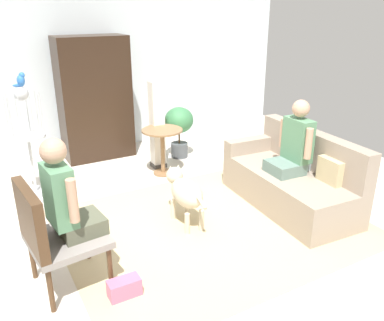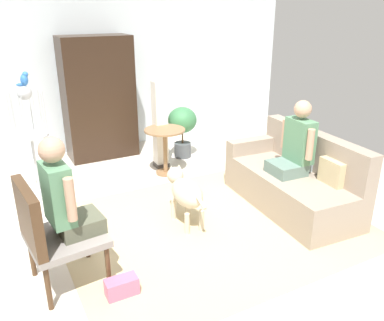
{
  "view_description": "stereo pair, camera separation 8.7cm",
  "coord_description": "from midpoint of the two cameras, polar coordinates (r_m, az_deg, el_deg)",
  "views": [
    {
      "loc": [
        -1.91,
        -3.53,
        2.31
      ],
      "look_at": [
        -0.05,
        -0.21,
        0.82
      ],
      "focal_mm": 37.21,
      "sensor_mm": 36.0,
      "label": 1
    },
    {
      "loc": [
        -1.83,
        -3.57,
        2.31
      ],
      "look_at": [
        -0.05,
        -0.21,
        0.82
      ],
      "focal_mm": 37.21,
      "sensor_mm": 36.0,
      "label": 2
    }
  ],
  "objects": [
    {
      "name": "dog",
      "position": [
        4.41,
        -0.39,
        -4.47
      ],
      "size": [
        0.31,
        0.85,
        0.6
      ],
      "color": "beige",
      "rests_on": "ground"
    },
    {
      "name": "ground_plane",
      "position": [
        4.63,
        -0.14,
        -8.58
      ],
      "size": [
        7.53,
        7.53,
        0.0
      ],
      "primitive_type": "plane",
      "color": "beige"
    },
    {
      "name": "back_wall",
      "position": [
        6.87,
        -12.17,
        12.77
      ],
      "size": [
        6.87,
        0.12,
        2.68
      ],
      "primitive_type": "cube",
      "color": "silver",
      "rests_on": "ground"
    },
    {
      "name": "couch",
      "position": [
        5.01,
        14.82,
        -2.8
      ],
      "size": [
        0.92,
        1.82,
        0.91
      ],
      "color": "gray",
      "rests_on": "ground"
    },
    {
      "name": "handbag",
      "position": [
        3.58,
        -9.32,
        -17.44
      ],
      "size": [
        0.27,
        0.14,
        0.16
      ],
      "primitive_type": "cube",
      "color": "#D8668C",
      "rests_on": "ground"
    },
    {
      "name": "armchair",
      "position": [
        3.55,
        -19.22,
        -9.32
      ],
      "size": [
        0.67,
        0.69,
        0.99
      ],
      "color": "#4C331E",
      "rests_on": "ground"
    },
    {
      "name": "bird_cage_stand",
      "position": [
        5.4,
        -21.61,
        3.05
      ],
      "size": [
        0.43,
        0.43,
        1.41
      ],
      "color": "silver",
      "rests_on": "ground"
    },
    {
      "name": "person_on_couch",
      "position": [
        4.8,
        15.15,
        2.18
      ],
      "size": [
        0.46,
        0.53,
        0.87
      ],
      "color": "slate"
    },
    {
      "name": "armoire_cabinet",
      "position": [
        6.48,
        -12.87,
        8.7
      ],
      "size": [
        1.07,
        0.56,
        1.9
      ],
      "primitive_type": "cube",
      "color": "black",
      "rests_on": "ground"
    },
    {
      "name": "parrot",
      "position": [
        5.24,
        -22.48,
        10.72
      ],
      "size": [
        0.17,
        0.1,
        0.17
      ],
      "color": "blue",
      "rests_on": "bird_cage_stand"
    },
    {
      "name": "column_lamp",
      "position": [
        5.93,
        -4.19,
        5.0
      ],
      "size": [
        0.2,
        0.2,
        1.31
      ],
      "color": "#4C4742",
      "rests_on": "ground"
    },
    {
      "name": "round_end_table",
      "position": [
        5.7,
        -3.46,
        2.64
      ],
      "size": [
        0.58,
        0.58,
        0.68
      ],
      "color": "olive",
      "rests_on": "ground"
    },
    {
      "name": "person_on_armchair",
      "position": [
        3.46,
        -17.25,
        -4.91
      ],
      "size": [
        0.46,
        0.5,
        0.89
      ],
      "color": "#575946"
    },
    {
      "name": "area_rug",
      "position": [
        4.54,
        3.41,
        -9.23
      ],
      "size": [
        3.2,
        2.56,
        0.01
      ],
      "primitive_type": "cube",
      "color": "#C6B284",
      "rests_on": "ground"
    },
    {
      "name": "potted_plant",
      "position": [
        6.34,
        -0.99,
        5.08
      ],
      "size": [
        0.46,
        0.46,
        0.82
      ],
      "color": "#4C5156",
      "rests_on": "ground"
    }
  ]
}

